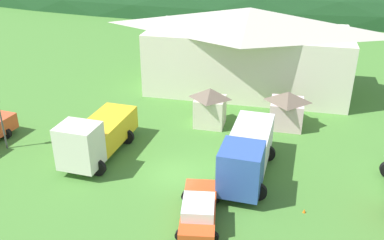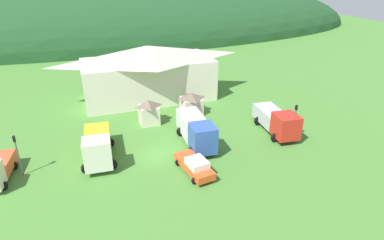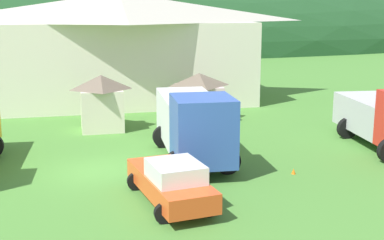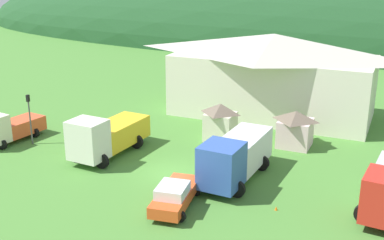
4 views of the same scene
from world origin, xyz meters
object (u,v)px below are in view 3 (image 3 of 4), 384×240
Objects in this scene: box_truck_blue at (193,123)px; service_pickup_orange at (171,182)px; depot_building at (120,47)px; play_shed_cream at (102,102)px; play_shed_pink at (199,96)px; traffic_cone_near_pickup at (293,174)px.

box_truck_blue is 5.55m from service_pickup_orange.
box_truck_blue is (1.79, -15.62, -2.26)m from depot_building.
depot_building is 9.21m from play_shed_cream.
play_shed_pink is (4.03, -7.51, -2.52)m from depot_building.
play_shed_cream is at bearing -102.40° from depot_building.
depot_building is 2.51× the size of box_truck_blue.
service_pickup_orange is (1.70, -12.02, -0.80)m from play_shed_cream.
play_shed_cream is 0.40× the size of box_truck_blue.
depot_building is 3.79× the size of service_pickup_orange.
depot_building is 6.29× the size of play_shed_cream.
play_shed_cream is 1.07× the size of play_shed_pink.
play_shed_pink is at bearing -61.78° from depot_building.
service_pickup_orange is (-1.99, -5.09, -0.94)m from box_truck_blue.
play_shed_pink is (5.94, 1.17, -0.11)m from play_shed_cream.
play_shed_cream is (-1.91, -8.68, -2.41)m from depot_building.
play_shed_pink is at bearing 11.14° from play_shed_cream.
box_truck_blue is at bearing -105.47° from play_shed_pink.
play_shed_pink is 6.14× the size of traffic_cone_near_pickup.
play_shed_cream is 7.86m from box_truck_blue.
box_truck_blue is at bearing 141.25° from traffic_cone_near_pickup.
box_truck_blue is (-2.24, -8.10, 0.25)m from play_shed_pink.
play_shed_pink is 0.37× the size of box_truck_blue.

